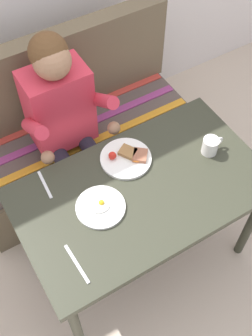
{
  "coord_description": "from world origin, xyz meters",
  "views": [
    {
      "loc": [
        -0.63,
        -0.89,
        2.39
      ],
      "look_at": [
        0.0,
        0.15,
        0.72
      ],
      "focal_mm": 44.88,
      "sensor_mm": 36.0,
      "label": 1
    }
  ],
  "objects_px": {
    "table": "(142,198)",
    "knife": "(77,264)",
    "couch": "(77,137)",
    "fork": "(45,185)",
    "person": "(65,117)",
    "plate_eggs": "(101,207)",
    "plate_breakfast": "(127,158)",
    "coffee_mug": "(211,145)"
  },
  "relations": [
    {
      "from": "table",
      "to": "knife",
      "type": "distance_m",
      "value": 0.48
    },
    {
      "from": "couch",
      "to": "fork",
      "type": "xyz_separation_m",
      "value": [
        -0.39,
        -0.51,
        0.4
      ]
    },
    {
      "from": "person",
      "to": "knife",
      "type": "distance_m",
      "value": 0.83
    },
    {
      "from": "plate_eggs",
      "to": "knife",
      "type": "relative_size",
      "value": 1.15
    },
    {
      "from": "plate_breakfast",
      "to": "coffee_mug",
      "type": "xyz_separation_m",
      "value": [
        0.38,
        -0.17,
        0.03
      ]
    },
    {
      "from": "table",
      "to": "plate_breakfast",
      "type": "xyz_separation_m",
      "value": [
        0.03,
        0.19,
        0.1
      ]
    },
    {
      "from": "couch",
      "to": "coffee_mug",
      "type": "relative_size",
      "value": 12.2
    },
    {
      "from": "couch",
      "to": "plate_breakfast",
      "type": "relative_size",
      "value": 5.63
    },
    {
      "from": "coffee_mug",
      "to": "fork",
      "type": "height_order",
      "value": "coffee_mug"
    },
    {
      "from": "person",
      "to": "knife",
      "type": "relative_size",
      "value": 6.06
    },
    {
      "from": "table",
      "to": "fork",
      "type": "height_order",
      "value": "fork"
    },
    {
      "from": "knife",
      "to": "coffee_mug",
      "type": "bearing_deg",
      "value": 10.66
    },
    {
      "from": "couch",
      "to": "plate_eggs",
      "type": "relative_size",
      "value": 6.28
    },
    {
      "from": "table",
      "to": "fork",
      "type": "bearing_deg",
      "value": 146.33
    },
    {
      "from": "person",
      "to": "plate_breakfast",
      "type": "distance_m",
      "value": 0.43
    },
    {
      "from": "couch",
      "to": "coffee_mug",
      "type": "xyz_separation_m",
      "value": [
        0.41,
        -0.75,
        0.45
      ]
    },
    {
      "from": "fork",
      "to": "plate_eggs",
      "type": "bearing_deg",
      "value": -52.5
    },
    {
      "from": "person",
      "to": "plate_breakfast",
      "type": "height_order",
      "value": "person"
    },
    {
      "from": "person",
      "to": "coffee_mug",
      "type": "bearing_deg",
      "value": -47.54
    },
    {
      "from": "fork",
      "to": "knife",
      "type": "xyz_separation_m",
      "value": [
        -0.05,
        -0.43,
        0.0
      ]
    },
    {
      "from": "plate_breakfast",
      "to": "table",
      "type": "bearing_deg",
      "value": -98.64
    },
    {
      "from": "table",
      "to": "plate_eggs",
      "type": "xyz_separation_m",
      "value": [
        -0.22,
        0.01,
        0.09
      ]
    },
    {
      "from": "couch",
      "to": "plate_eggs",
      "type": "xyz_separation_m",
      "value": [
        -0.22,
        -0.75,
        0.41
      ]
    },
    {
      "from": "plate_eggs",
      "to": "coffee_mug",
      "type": "relative_size",
      "value": 1.94
    },
    {
      "from": "table",
      "to": "coffee_mug",
      "type": "distance_m",
      "value": 0.43
    },
    {
      "from": "person",
      "to": "table",
      "type": "bearing_deg",
      "value": -78.98
    },
    {
      "from": "plate_breakfast",
      "to": "plate_eggs",
      "type": "height_order",
      "value": "plate_breakfast"
    },
    {
      "from": "couch",
      "to": "coffee_mug",
      "type": "distance_m",
      "value": 0.96
    },
    {
      "from": "couch",
      "to": "plate_eggs",
      "type": "bearing_deg",
      "value": -106.21
    },
    {
      "from": "couch",
      "to": "knife",
      "type": "height_order",
      "value": "couch"
    },
    {
      "from": "plate_eggs",
      "to": "fork",
      "type": "distance_m",
      "value": 0.3
    },
    {
      "from": "plate_eggs",
      "to": "knife",
      "type": "bearing_deg",
      "value": -139.23
    },
    {
      "from": "couch",
      "to": "person",
      "type": "height_order",
      "value": "person"
    },
    {
      "from": "table",
      "to": "plate_breakfast",
      "type": "bearing_deg",
      "value": 81.36
    },
    {
      "from": "plate_breakfast",
      "to": "plate_eggs",
      "type": "xyz_separation_m",
      "value": [
        -0.25,
        -0.18,
        -0.0
      ]
    },
    {
      "from": "couch",
      "to": "person",
      "type": "relative_size",
      "value": 1.19
    },
    {
      "from": "fork",
      "to": "plate_breakfast",
      "type": "bearing_deg",
      "value": -5.9
    },
    {
      "from": "coffee_mug",
      "to": "knife",
      "type": "xyz_separation_m",
      "value": [
        -0.85,
        -0.19,
        -0.04
      ]
    },
    {
      "from": "person",
      "to": "plate_eggs",
      "type": "relative_size",
      "value": 5.29
    },
    {
      "from": "fork",
      "to": "knife",
      "type": "height_order",
      "value": "same"
    },
    {
      "from": "knife",
      "to": "plate_breakfast",
      "type": "bearing_deg",
      "value": 35.81
    },
    {
      "from": "couch",
      "to": "fork",
      "type": "distance_m",
      "value": 0.75
    }
  ]
}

